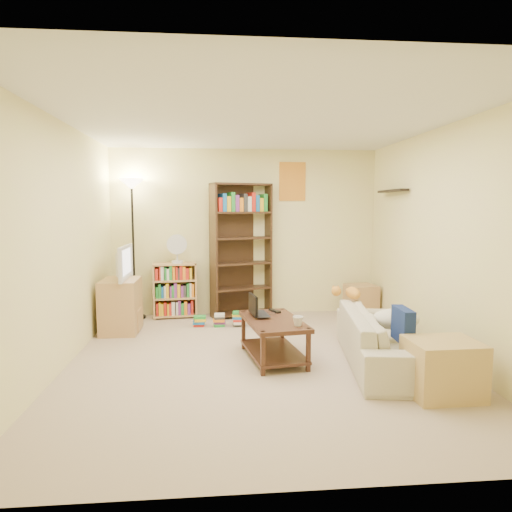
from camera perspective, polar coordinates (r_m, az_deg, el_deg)
name	(u,v)px	position (r m, az deg, el deg)	size (l,w,h in m)	color
room	(260,208)	(4.71, 0.52, 6.03)	(4.50, 4.54, 2.52)	#C4A793
sofa	(383,338)	(5.00, 15.60, -9.87)	(0.98, 1.95, 0.54)	beige
navy_pillow	(403,325)	(4.58, 17.90, -8.20)	(0.36, 0.11, 0.32)	navy
cream_blanket	(396,319)	(5.02, 17.05, -7.55)	(0.50, 0.36, 0.21)	silver
tabby_cat	(350,293)	(5.56, 11.66, -4.51)	(0.43, 0.20, 0.15)	orange
coffee_table	(273,333)	(4.95, 2.20, -9.62)	(0.69, 1.06, 0.44)	#46251B
laptop	(266,314)	(5.06, 1.22, -7.32)	(0.27, 0.38, 0.03)	black
laptop_screen	(253,305)	(5.00, -0.36, -6.10)	(0.01, 0.33, 0.22)	white
mug	(298,321)	(4.64, 5.27, -8.11)	(0.11, 0.11, 0.10)	silver
tv_remote	(275,311)	(5.25, 2.36, -6.88)	(0.06, 0.18, 0.02)	black
tv_stand	(121,306)	(6.27, -16.54, -5.96)	(0.46, 0.65, 0.69)	tan
television	(120,263)	(6.18, -16.69, -0.81)	(0.10, 0.77, 0.44)	black
tall_bookshelf	(241,247)	(6.77, -1.87, 1.15)	(0.94, 0.56, 1.98)	#3A2916
short_bookshelf	(175,290)	(6.87, -10.10, -4.25)	(0.66, 0.32, 0.81)	tan
desk_fan	(177,248)	(6.74, -9.85, 1.05)	(0.29, 0.16, 0.42)	silver
floor_lamp	(132,208)	(6.84, -15.22, 5.85)	(0.35, 0.35, 2.04)	black
side_table	(361,300)	(7.07, 12.98, -5.44)	(0.41, 0.41, 0.47)	tan
end_cabinet	(443,368)	(4.37, 22.33, -12.85)	(0.59, 0.49, 0.49)	tan
book_stacks	(240,320)	(6.33, -2.00, -7.97)	(1.24, 0.21, 0.21)	red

